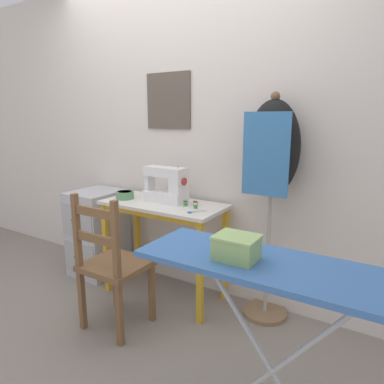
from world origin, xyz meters
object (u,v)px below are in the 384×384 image
Objects in this scene: filing_cabinet at (98,232)px; sewing_machine at (167,186)px; wooden_chair at (113,266)px; storage_box at (237,247)px; thread_spool_near_machine at (185,204)px; scissors at (194,212)px; ironing_board at (278,277)px; fabric_bowl at (125,195)px; thread_spool_mid_table at (195,204)px; dress_form at (272,158)px; thread_spool_far_edge at (196,206)px.

sewing_machine is at bearing 1.32° from filing_cabinet.
storage_box is at bearing -20.38° from wooden_chair.
thread_spool_near_machine is 1.25m from storage_box.
wooden_chair is 5.81× the size of storage_box.
scissors is 0.12× the size of ironing_board.
fabric_bowl is 0.19× the size of filing_cabinet.
dress_form is (0.54, 0.09, 0.36)m from thread_spool_mid_table.
thread_spool_mid_table is at bearing 64.35° from wooden_chair.
sewing_machine is 2.17× the size of storage_box.
ironing_board is at bearing -44.75° from thread_spool_far_edge.
thread_spool_far_edge is (-0.04, 0.09, 0.02)m from scissors.
thread_spool_far_edge is at bearing -161.25° from dress_form.
wooden_chair is at bearing -56.73° from fabric_bowl.
thread_spool_far_edge is 0.63m from dress_form.
dress_form reaches higher than thread_spool_mid_table.
scissors is 0.65m from wooden_chair.
fabric_bowl is 1.74m from ironing_board.
ironing_board is at bearing -25.25° from filing_cabinet.
fabric_bowl is 0.67m from wooden_chair.
storage_box is (1.79, -0.95, 0.54)m from filing_cabinet.
sewing_machine is at bearing -176.79° from thread_spool_mid_table.
filing_cabinet is (-0.77, -0.02, -0.51)m from sewing_machine.
ironing_board is (0.84, -0.79, 0.06)m from scissors.
sewing_machine is at bearing 136.53° from storage_box.
fabric_bowl is at bearing 123.27° from wooden_chair.
sewing_machine reaches higher than scissors.
thread_spool_mid_table is 0.73m from wooden_chair.
thread_spool_far_edge is 1.14m from filing_cabinet.
sewing_machine is 2.73× the size of scissors.
sewing_machine reaches higher than wooden_chair.
filing_cabinet is (-1.11, 0.13, -0.38)m from scissors.
storage_box reaches higher than ironing_board.
thread_spool_mid_table is at bearing 1.78° from filing_cabinet.
thread_spool_far_edge is at bearing 135.25° from ironing_board.
thread_spool_far_edge is 0.22× the size of storage_box.
fabric_bowl is at bearing -10.20° from filing_cabinet.
thread_spool_mid_table is at bearing 121.49° from thread_spool_far_edge.
thread_spool_mid_table is at bearing 46.53° from thread_spool_near_machine.
wooden_chair is (-0.04, -0.58, -0.45)m from sewing_machine.
wooden_chair is at bearing -93.63° from sewing_machine.
fabric_bowl is 1.20m from dress_form.
thread_spool_near_machine is 0.05× the size of filing_cabinet.
thread_spool_near_machine is (0.55, 0.05, -0.01)m from fabric_bowl.
thread_spool_far_edge is 0.70m from wooden_chair.
ironing_board reaches higher than thread_spool_near_machine.
thread_spool_far_edge is at bearing 2.79° from fabric_bowl.
storage_box is at bearing -49.95° from scissors.
ironing_board is (1.95, -0.92, 0.45)m from filing_cabinet.
filing_cabinet is at bearing 169.80° from fabric_bowl.
sewing_machine is 0.83m from dress_form.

